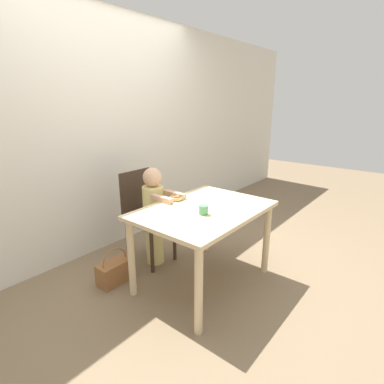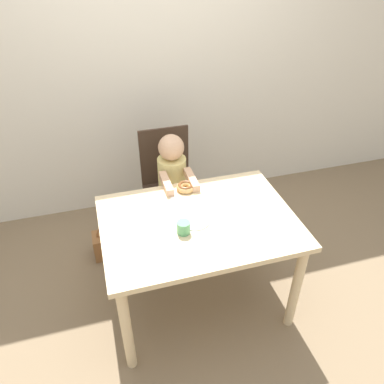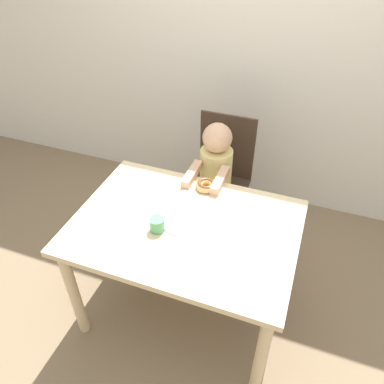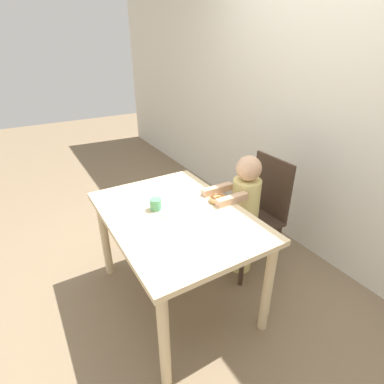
% 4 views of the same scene
% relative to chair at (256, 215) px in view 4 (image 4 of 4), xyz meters
% --- Properties ---
extents(ground_plane, '(12.00, 12.00, 0.00)m').
position_rel_chair_xyz_m(ground_plane, '(0.02, -0.72, -0.47)').
color(ground_plane, '#7A664C').
extents(wall_back, '(8.00, 0.05, 2.50)m').
position_rel_chair_xyz_m(wall_back, '(0.02, 0.59, 0.78)').
color(wall_back, silver).
rests_on(wall_back, ground_plane).
extents(dining_table, '(1.16, 0.83, 0.72)m').
position_rel_chair_xyz_m(dining_table, '(0.02, -0.72, 0.15)').
color(dining_table, beige).
rests_on(dining_table, ground_plane).
extents(chair, '(0.38, 0.42, 0.93)m').
position_rel_chair_xyz_m(chair, '(0.00, 0.00, 0.00)').
color(chair, '#38281E').
rests_on(chair, ground_plane).
extents(child_figure, '(0.23, 0.43, 0.99)m').
position_rel_chair_xyz_m(child_figure, '(0.00, -0.13, 0.05)').
color(child_figure, '#E0D17F').
rests_on(child_figure, ground_plane).
extents(donut, '(0.12, 0.12, 0.05)m').
position_rel_chair_xyz_m(donut, '(0.03, -0.40, 0.27)').
color(donut, tan).
rests_on(donut, dining_table).
extents(napkin, '(0.27, 0.27, 0.00)m').
position_rel_chair_xyz_m(napkin, '(-0.01, -0.58, 0.25)').
color(napkin, white).
rests_on(napkin, dining_table).
extents(handbag, '(0.33, 0.16, 0.33)m').
position_rel_chair_xyz_m(handbag, '(-0.48, -0.10, -0.36)').
color(handbag, brown).
rests_on(handbag, ground_plane).
extents(cup, '(0.08, 0.08, 0.07)m').
position_rel_chair_xyz_m(cup, '(-0.10, -0.81, 0.28)').
color(cup, '#519E66').
rests_on(cup, dining_table).
extents(plate, '(0.19, 0.19, 0.01)m').
position_rel_chair_xyz_m(plate, '(-0.01, -0.72, 0.25)').
color(plate, silver).
rests_on(plate, dining_table).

